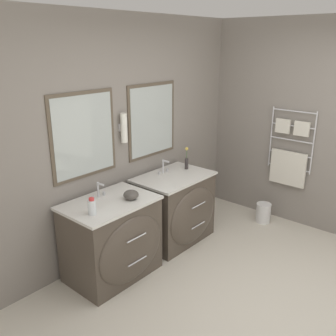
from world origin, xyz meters
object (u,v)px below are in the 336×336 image
flower_vase (187,161)px  waste_bin (263,212)px  vanity_right (176,208)px  toiletry_bottle (92,207)px  amenity_bowl (131,195)px  vanity_left (114,239)px

flower_vase → waste_bin: 1.33m
vanity_right → toiletry_bottle: 1.36m
toiletry_bottle → amenity_bowl: bearing=-2.0°
amenity_bowl → vanity_right: bearing=5.6°
vanity_right → toiletry_bottle: (-1.27, -0.06, 0.48)m
vanity_right → amenity_bowl: bearing=-174.4°
waste_bin → vanity_right: bearing=152.7°
waste_bin → amenity_bowl: bearing=165.3°
toiletry_bottle → amenity_bowl: toiletry_bottle is taller
amenity_bowl → waste_bin: size_ratio=0.59×
vanity_left → waste_bin: 2.21m
toiletry_bottle → vanity_right: bearing=2.8°
toiletry_bottle → waste_bin: bearing=-12.3°
vanity_left → vanity_right: same height
vanity_right → vanity_left: bearing=180.0°
toiletry_bottle → waste_bin: size_ratio=0.61×
vanity_left → flower_vase: flower_vase is taller
vanity_left → toiletry_bottle: (-0.29, -0.06, 0.48)m
vanity_left → waste_bin: (2.11, -0.58, -0.28)m
vanity_right → flower_vase: flower_vase is taller
toiletry_bottle → flower_vase: (1.56, 0.14, 0.03)m
waste_bin → vanity_left: bearing=164.5°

